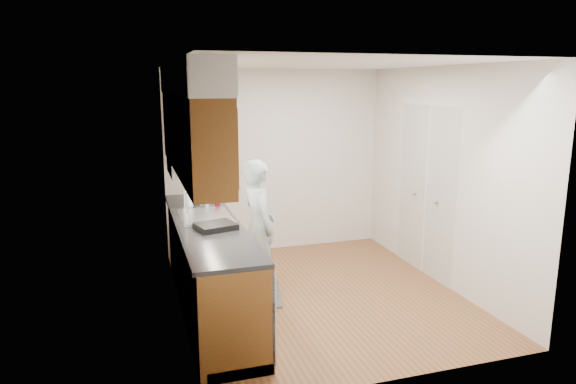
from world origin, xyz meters
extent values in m
plane|color=brown|center=(0.00, 0.00, 0.00)|extent=(3.50, 3.50, 0.00)
plane|color=white|center=(0.00, 0.00, 2.50)|extent=(3.50, 3.50, 0.00)
cube|color=silver|center=(-1.50, 0.00, 1.25)|extent=(0.02, 3.50, 2.50)
cube|color=silver|center=(1.50, 0.00, 1.25)|extent=(0.02, 3.50, 2.50)
cube|color=silver|center=(0.00, 1.75, 1.25)|extent=(3.00, 0.02, 2.50)
cube|color=brown|center=(-1.20, 0.00, 0.45)|extent=(0.60, 2.80, 0.90)
cube|color=black|center=(-1.21, 0.00, 0.92)|extent=(0.63, 2.80, 0.04)
cube|color=#B2B2B7|center=(-1.20, 0.20, 0.89)|extent=(0.48, 0.68, 0.14)
cube|color=#B2B2B7|center=(-1.20, 0.20, 0.94)|extent=(0.52, 0.72, 0.01)
cube|color=#B2B2B7|center=(-0.91, -1.10, 0.47)|extent=(0.03, 0.60, 0.80)
cube|color=brown|center=(-1.33, 0.00, 1.83)|extent=(0.33, 2.80, 0.75)
cube|color=silver|center=(-1.33, 0.00, 2.35)|extent=(0.35, 2.80, 0.30)
cube|color=#A5A5AA|center=(-1.27, 0.85, 1.37)|extent=(0.46, 0.75, 0.16)
cube|color=silver|center=(1.49, 0.30, 1.02)|extent=(0.02, 1.22, 2.05)
cube|color=#58585B|center=(-0.62, 0.21, 0.01)|extent=(0.61, 0.86, 0.01)
imported|color=#96ADB6|center=(-0.62, 0.21, 0.87)|extent=(0.48, 0.65, 1.71)
imported|color=silver|center=(-1.32, 0.63, 1.07)|extent=(0.12, 0.12, 0.27)
imported|color=silver|center=(-1.13, 0.72, 1.03)|extent=(0.11, 0.12, 0.18)
imported|color=silver|center=(-1.19, 0.97, 1.04)|extent=(0.19, 0.19, 0.19)
cylinder|color=#AC1D2E|center=(-0.99, 0.66, 0.99)|extent=(0.08, 0.08, 0.11)
cylinder|color=#A5A5AA|center=(-1.13, 0.57, 1.00)|extent=(0.09, 0.09, 0.12)
cube|color=black|center=(-1.17, -0.29, 0.97)|extent=(0.42, 0.38, 0.06)
camera|label=1|loc=(-1.91, -5.01, 2.30)|focal=32.00mm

